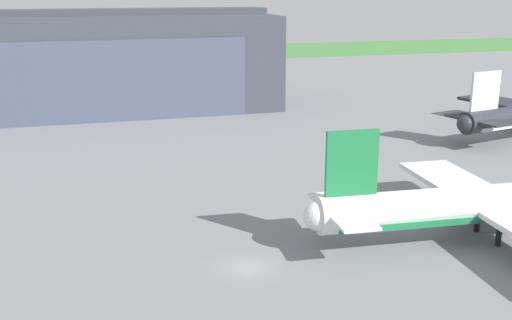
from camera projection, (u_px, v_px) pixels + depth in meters
The scene contains 4 objects.
ground_plane at pixel (248, 268), 57.16m from camera, with size 440.00×440.00×0.00m, color slate.
grass_field_strip at pixel (107, 55), 231.67m from camera, with size 440.00×56.00×0.08m, color #45813F.
maintenance_hangar at pixel (98, 61), 130.67m from camera, with size 70.73×33.06×20.01m.
airliner_near_left at pixel (504, 203), 63.15m from camera, with size 41.80×32.60×11.86m.
Camera 1 is at (-14.30, -50.57, 24.50)m, focal length 44.60 mm.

